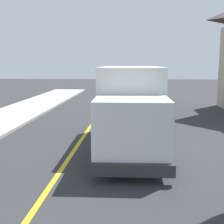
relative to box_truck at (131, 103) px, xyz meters
name	(u,v)px	position (x,y,z in m)	size (l,w,h in m)	color
centre_line_yellow	(78,145)	(-2.17, 0.02, -1.76)	(0.16, 56.00, 0.01)	gold
box_truck	(131,103)	(0.00, 0.00, 0.00)	(2.55, 7.23, 3.20)	silver
parked_car_near	(128,105)	(-0.19, 6.21, -0.97)	(1.88, 4.43, 1.67)	black
parked_car_mid	(136,95)	(0.34, 12.50, -0.97)	(1.98, 4.47, 1.67)	#4C564C
parked_car_far	(134,87)	(0.23, 19.65, -0.97)	(1.89, 4.44, 1.67)	silver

